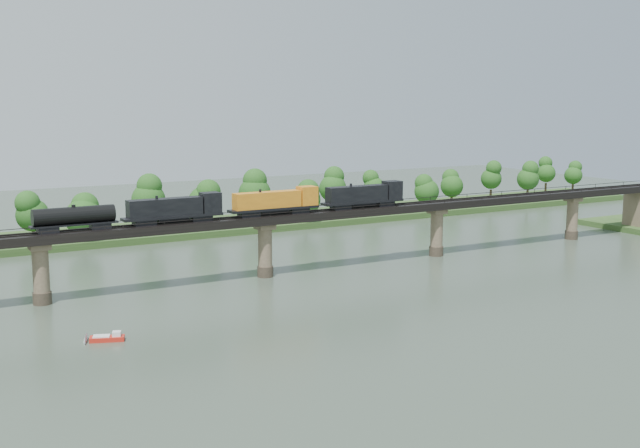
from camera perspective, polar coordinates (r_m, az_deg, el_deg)
ground at (r=124.31m, az=2.21°, el=-6.42°), size 400.00×400.00×0.00m
far_bank at (r=199.67m, az=-10.86°, el=-0.44°), size 300.00×24.00×1.60m
bridge at (r=148.68m, az=-3.93°, el=-1.70°), size 236.00×30.00×11.50m
bridge_superstructure at (r=147.63m, az=-3.96°, el=0.71°), size 220.00×4.90×0.75m
far_treeline at (r=191.79m, az=-12.81°, el=1.54°), size 289.06×17.54×13.60m
freight_train at (r=145.49m, az=-5.53°, el=1.39°), size 71.69×2.79×4.93m
motorboat at (r=114.70m, az=-14.86°, el=-7.83°), size 4.94×3.22×1.30m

